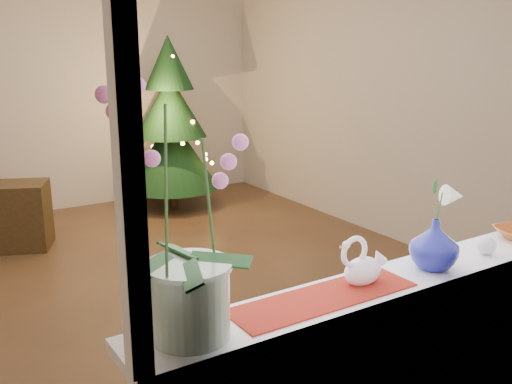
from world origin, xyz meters
TOP-DOWN VIEW (x-y plane):
  - ground at (0.00, 0.00)m, footprint 5.00×5.00m
  - wall_back at (0.00, 2.50)m, footprint 4.50×0.10m
  - wall_front at (0.00, -2.50)m, footprint 4.50×0.10m
  - wall_right at (2.25, 0.00)m, footprint 0.10×5.00m
  - windowsill at (0.00, -2.37)m, footprint 2.20×0.26m
  - window_frame at (0.00, -2.47)m, footprint 2.22×0.06m
  - runner at (-0.38, -2.37)m, footprint 0.70×0.20m
  - orchid_pot at (-0.88, -2.36)m, footprint 0.30×0.30m
  - swan at (-0.19, -2.35)m, footprint 0.23×0.17m
  - blue_vase at (0.15, -2.39)m, footprint 0.27×0.27m
  - lily at (0.15, -2.39)m, footprint 0.12×0.07m
  - paperweight at (0.45, -2.40)m, footprint 0.09×0.09m
  - xmas_tree at (0.99, 1.95)m, footprint 1.04×1.04m
  - side_table at (-0.85, 1.48)m, footprint 0.88×0.68m

SIDE VIEW (x-z plane):
  - ground at x=0.00m, z-range 0.00..0.00m
  - side_table at x=-0.85m, z-range 0.00..0.59m
  - windowsill at x=0.00m, z-range 0.88..0.92m
  - runner at x=-0.38m, z-range 0.92..0.93m
  - xmas_tree at x=0.99m, z-range 0.00..1.86m
  - paperweight at x=0.45m, z-range 0.92..1.00m
  - swan at x=-0.19m, z-range 0.92..1.10m
  - blue_vase at x=0.15m, z-range 0.92..1.15m
  - lily at x=0.15m, z-range 1.15..1.31m
  - orchid_pot at x=-0.88m, z-range 0.92..1.68m
  - wall_back at x=0.00m, z-range 0.00..2.70m
  - wall_front at x=0.00m, z-range 0.00..2.70m
  - wall_right at x=2.25m, z-range 0.00..2.70m
  - window_frame at x=0.00m, z-range 0.90..2.50m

